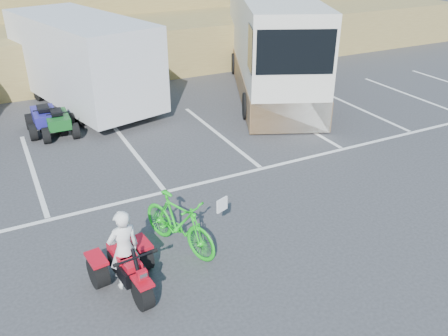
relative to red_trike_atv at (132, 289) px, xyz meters
name	(u,v)px	position (x,y,z in m)	size (l,w,h in m)	color
ground	(208,246)	(1.74, 0.54, 0.00)	(100.00, 100.00, 0.00)	#323235
parking_stripes	(174,158)	(2.60, 4.61, 0.00)	(28.00, 5.16, 0.01)	white
grass_embankment	(60,33)	(1.74, 16.02, 1.42)	(40.00, 8.50, 3.10)	olive
red_trike_atv	(132,289)	(0.00, 0.00, 0.00)	(1.11, 1.49, 0.97)	red
rider	(124,249)	(-0.02, 0.15, 0.77)	(0.56, 0.37, 1.53)	white
green_dirt_bike	(179,223)	(1.22, 0.74, 0.58)	(0.55, 1.93, 1.16)	#14BF19
cargo_trailer	(82,59)	(1.49, 10.05, 1.64)	(4.13, 6.93, 3.03)	silver
rv_motorhome	(270,48)	(8.32, 8.94, 1.52)	(6.20, 9.90, 3.50)	silver
quad_atv_blue	(47,132)	(-0.21, 8.10, 0.00)	(1.07, 1.43, 0.94)	navy
quad_atv_green	(60,135)	(0.09, 7.66, 0.00)	(1.04, 1.39, 0.91)	#12511B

